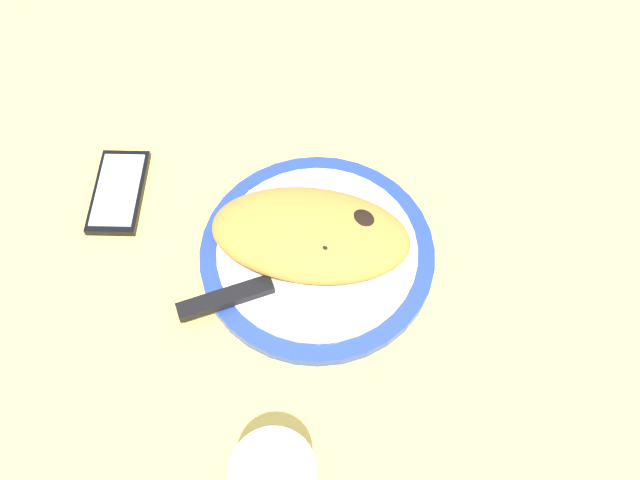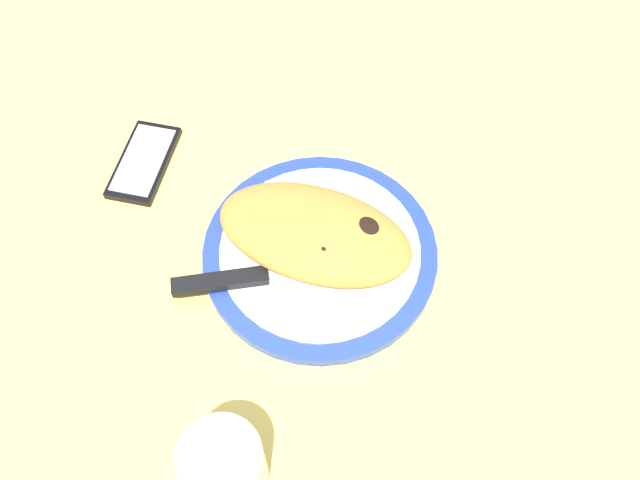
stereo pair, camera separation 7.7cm
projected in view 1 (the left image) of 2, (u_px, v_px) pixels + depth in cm
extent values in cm
cube|color=#EACC60|center=(320.00, 262.00, 81.19)|extent=(150.00, 150.00, 3.00)
cylinder|color=#233D99|center=(320.00, 253.00, 79.28)|extent=(27.78, 27.78, 1.45)
cylinder|color=white|center=(320.00, 249.00, 78.53)|extent=(23.69, 23.69, 0.30)
ellipsoid|color=orange|center=(313.00, 234.00, 76.67)|extent=(24.58, 15.81, 4.72)
ellipsoid|color=black|center=(327.00, 247.00, 73.71)|extent=(2.15, 2.04, 0.61)
ellipsoid|color=black|center=(365.00, 220.00, 75.70)|extent=(3.88, 3.83, 1.01)
cube|color=silver|center=(328.00, 206.00, 81.30)|extent=(11.37, 2.22, 0.40)
cube|color=silver|center=(266.00, 200.00, 81.73)|extent=(4.23, 2.65, 0.40)
cube|color=silver|center=(335.00, 266.00, 77.01)|extent=(14.15, 6.33, 0.40)
cube|color=black|center=(229.00, 298.00, 74.43)|extent=(10.99, 5.54, 1.20)
cube|color=black|center=(121.00, 192.00, 84.12)|extent=(6.52, 12.62, 1.00)
cube|color=silver|center=(120.00, 189.00, 83.62)|extent=(5.55, 11.10, 0.16)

